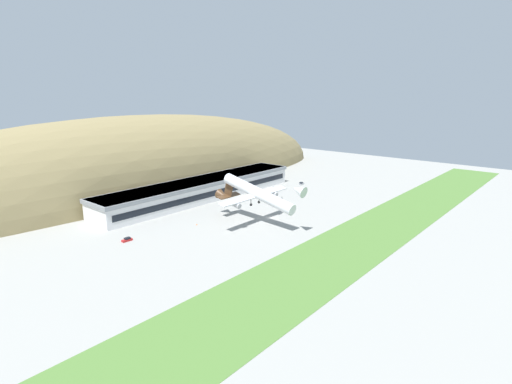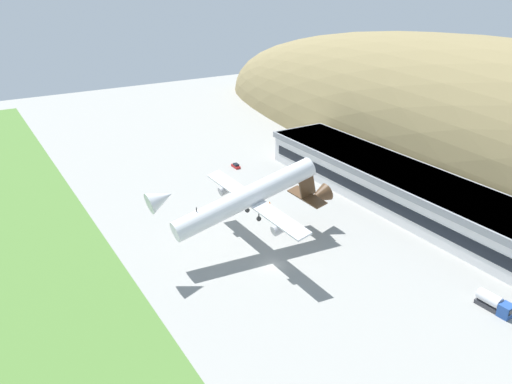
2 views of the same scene
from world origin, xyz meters
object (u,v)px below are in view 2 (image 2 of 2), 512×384
(cargo_airplane, at_px, (250,198))
(fuel_truck, at_px, (494,303))
(terminal_building, at_px, (433,200))
(traffic_cone_0, at_px, (270,202))
(service_car_0, at_px, (236,166))

(cargo_airplane, height_order, fuel_truck, cargo_airplane)
(cargo_airplane, distance_m, fuel_truck, 54.49)
(terminal_building, distance_m, fuel_truck, 38.65)
(cargo_airplane, relative_size, traffic_cone_0, 82.04)
(cargo_airplane, bearing_deg, traffic_cone_0, 136.51)
(traffic_cone_0, bearing_deg, service_car_0, 169.15)
(fuel_truck, distance_m, traffic_cone_0, 64.54)
(terminal_building, bearing_deg, fuel_truck, -31.39)
(service_car_0, distance_m, fuel_truck, 93.37)
(fuel_truck, bearing_deg, terminal_building, 148.61)
(terminal_building, distance_m, cargo_airplane, 50.14)
(cargo_airplane, bearing_deg, service_car_0, 154.30)
(terminal_building, distance_m, service_car_0, 65.60)
(service_car_0, bearing_deg, fuel_truck, 3.04)
(terminal_building, height_order, cargo_airplane, cargo_airplane)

